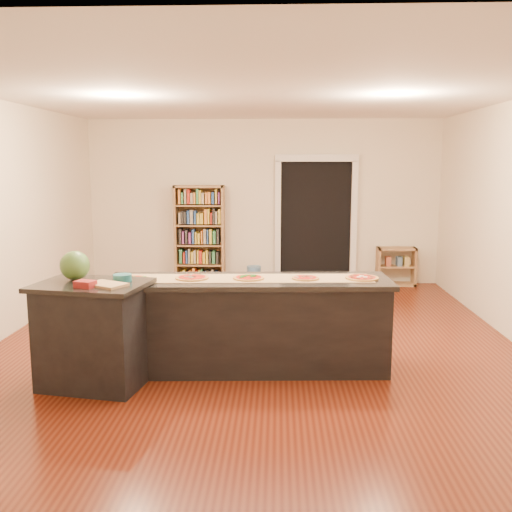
{
  "coord_description": "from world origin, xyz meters",
  "views": [
    {
      "loc": [
        0.25,
        -6.32,
        2.07
      ],
      "look_at": [
        0.0,
        0.2,
        1.0
      ],
      "focal_mm": 40.0,
      "sensor_mm": 36.0,
      "label": 1
    }
  ],
  "objects_px": {
    "kitchen_island": "(249,324)",
    "side_counter": "(93,334)",
    "bookshelf": "(200,235)",
    "low_shelf": "(396,266)",
    "watermelon": "(75,265)",
    "waste_bin": "(254,276)"
  },
  "relations": [
    {
      "from": "kitchen_island",
      "to": "side_counter",
      "type": "bearing_deg",
      "value": -163.8
    },
    {
      "from": "bookshelf",
      "to": "low_shelf",
      "type": "relative_size",
      "value": 2.6
    },
    {
      "from": "kitchen_island",
      "to": "watermelon",
      "type": "distance_m",
      "value": 1.78
    },
    {
      "from": "side_counter",
      "to": "watermelon",
      "type": "xyz_separation_m",
      "value": [
        -0.19,
        0.13,
        0.62
      ]
    },
    {
      "from": "waste_bin",
      "to": "watermelon",
      "type": "distance_m",
      "value": 4.62
    },
    {
      "from": "side_counter",
      "to": "watermelon",
      "type": "height_order",
      "value": "watermelon"
    },
    {
      "from": "watermelon",
      "to": "side_counter",
      "type": "bearing_deg",
      "value": -34.53
    },
    {
      "from": "kitchen_island",
      "to": "waste_bin",
      "type": "height_order",
      "value": "kitchen_island"
    },
    {
      "from": "watermelon",
      "to": "waste_bin",
      "type": "bearing_deg",
      "value": 70.62
    },
    {
      "from": "low_shelf",
      "to": "waste_bin",
      "type": "distance_m",
      "value": 2.43
    },
    {
      "from": "side_counter",
      "to": "bookshelf",
      "type": "relative_size",
      "value": 0.59
    },
    {
      "from": "kitchen_island",
      "to": "low_shelf",
      "type": "xyz_separation_m",
      "value": [
        2.3,
        4.09,
        -0.14
      ]
    },
    {
      "from": "kitchen_island",
      "to": "watermelon",
      "type": "relative_size",
      "value": 10.27
    },
    {
      "from": "kitchen_island",
      "to": "low_shelf",
      "type": "bearing_deg",
      "value": 57.82
    },
    {
      "from": "side_counter",
      "to": "waste_bin",
      "type": "bearing_deg",
      "value": 83.36
    },
    {
      "from": "bookshelf",
      "to": "watermelon",
      "type": "bearing_deg",
      "value": -97.25
    },
    {
      "from": "kitchen_island",
      "to": "watermelon",
      "type": "height_order",
      "value": "watermelon"
    },
    {
      "from": "side_counter",
      "to": "low_shelf",
      "type": "distance_m",
      "value": 5.91
    },
    {
      "from": "bookshelf",
      "to": "waste_bin",
      "type": "xyz_separation_m",
      "value": [
        0.93,
        -0.18,
        -0.67
      ]
    },
    {
      "from": "watermelon",
      "to": "low_shelf",
      "type": "bearing_deg",
      "value": 48.66
    },
    {
      "from": "low_shelf",
      "to": "watermelon",
      "type": "height_order",
      "value": "watermelon"
    },
    {
      "from": "kitchen_island",
      "to": "watermelon",
      "type": "bearing_deg",
      "value": -170.22
    }
  ]
}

